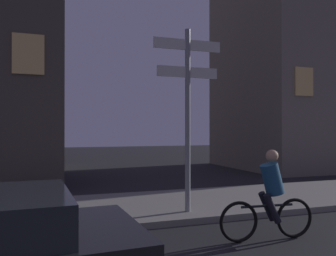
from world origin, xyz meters
TOP-DOWN VIEW (x-y plane):
  - sidewalk_kerb at (0.00, 7.61)m, footprint 40.00×3.37m
  - signpost at (-0.81, 6.54)m, footprint 1.60×0.12m
  - cyclist at (-0.03, 4.60)m, footprint 1.82×0.36m
  - building_right_block at (10.74, 14.50)m, footprint 10.97×6.73m

SIDE VIEW (x-z plane):
  - sidewalk_kerb at x=0.00m, z-range 0.00..0.14m
  - cyclist at x=-0.03m, z-range -0.06..1.55m
  - signpost at x=-0.81m, z-range 0.52..4.60m
  - building_right_block at x=10.74m, z-range 0.00..14.91m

